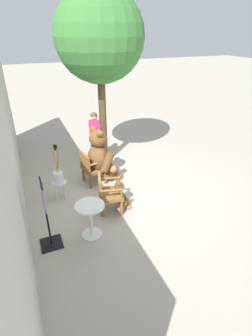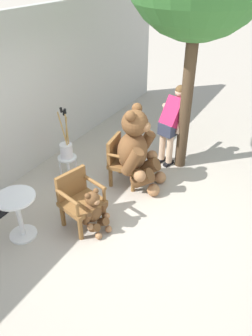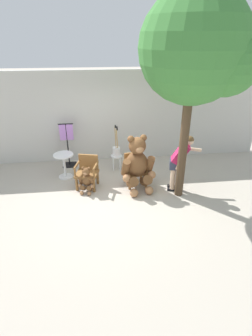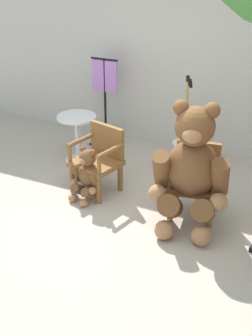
# 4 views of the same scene
# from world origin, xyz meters

# --- Properties ---
(ground_plane) EXTENTS (60.00, 60.00, 0.00)m
(ground_plane) POSITION_xyz_m (0.00, 0.00, 0.00)
(ground_plane) COLOR #B2A899
(back_wall) EXTENTS (10.00, 0.16, 2.80)m
(back_wall) POSITION_xyz_m (0.00, 2.40, 1.40)
(back_wall) COLOR beige
(back_wall) RESTS_ON ground
(wooden_chair_left) EXTENTS (0.67, 0.64, 0.86)m
(wooden_chair_left) POSITION_xyz_m (-0.64, 0.61, 0.46)
(wooden_chair_left) COLOR brown
(wooden_chair_left) RESTS_ON ground
(wooden_chair_right) EXTENTS (0.63, 0.60, 0.86)m
(wooden_chair_right) POSITION_xyz_m (0.64, 0.61, 0.46)
(wooden_chair_right) COLOR brown
(wooden_chair_right) RESTS_ON ground
(teddy_bear_large) EXTENTS (0.91, 0.90, 1.48)m
(teddy_bear_large) POSITION_xyz_m (0.67, 0.35, 0.72)
(teddy_bear_large) COLOR brown
(teddy_bear_large) RESTS_ON ground
(teddy_bear_small) EXTENTS (0.44, 0.44, 0.70)m
(teddy_bear_small) POSITION_xyz_m (-0.66, 0.33, 0.34)
(teddy_bear_small) COLOR brown
(teddy_bear_small) RESTS_ON ground
(person_visitor) EXTENTS (0.85, 0.48, 1.51)m
(person_visitor) POSITION_xyz_m (1.70, 0.16, 0.90)
(person_visitor) COLOR black
(person_visitor) RESTS_ON ground
(white_stool) EXTENTS (0.34, 0.34, 0.46)m
(white_stool) POSITION_xyz_m (0.21, 1.51, 0.36)
(white_stool) COLOR silver
(white_stool) RESTS_ON ground
(brush_bucket) EXTENTS (0.22, 0.22, 0.95)m
(brush_bucket) POSITION_xyz_m (0.21, 1.51, 0.64)
(brush_bucket) COLOR white
(brush_bucket) RESTS_ON white_stool
(round_side_table) EXTENTS (0.56, 0.56, 0.72)m
(round_side_table) POSITION_xyz_m (-1.30, 1.19, 0.45)
(round_side_table) COLOR white
(round_side_table) RESTS_ON ground
(patio_tree) EXTENTS (2.37, 2.26, 4.58)m
(patio_tree) POSITION_xyz_m (1.78, -0.14, 3.39)
(patio_tree) COLOR #473523
(patio_tree) RESTS_ON ground
(clothing_display_stand) EXTENTS (0.44, 0.40, 1.36)m
(clothing_display_stand) POSITION_xyz_m (-1.24, 1.96, 0.72)
(clothing_display_stand) COLOR black
(clothing_display_stand) RESTS_ON ground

